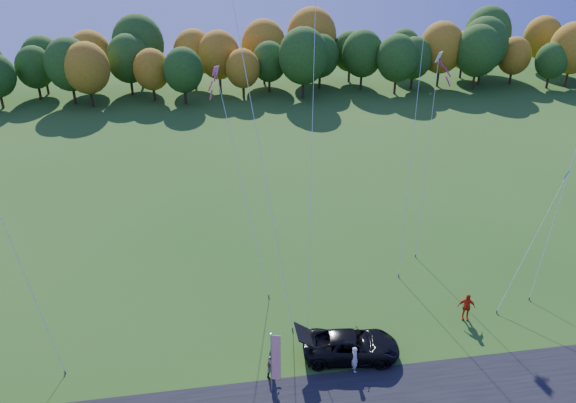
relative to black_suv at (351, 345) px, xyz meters
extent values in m
plane|color=#1E4D14|center=(-2.61, -0.11, -0.75)|extent=(160.00, 160.00, 0.00)
imported|color=black|center=(0.00, 0.00, 0.00)|extent=(5.64, 3.16, 1.49)
imported|color=silver|center=(-0.10, -1.13, 0.04)|extent=(0.45, 0.62, 1.57)
imported|color=gray|center=(-4.47, -0.83, 0.09)|extent=(1.02, 1.02, 1.67)
imported|color=red|center=(7.77, 2.14, 0.15)|extent=(1.13, 0.72, 1.80)
cylinder|color=#999999|center=(-4.71, -1.97, 1.15)|extent=(0.06, 0.06, 3.78)
cube|color=red|center=(-4.48, -2.04, 1.53)|extent=(0.46, 0.16, 2.84)
cube|color=navy|center=(-4.48, -2.01, 2.58)|extent=(0.46, 0.15, 0.74)
cylinder|color=#4C3F33|center=(-2.85, 2.68, -0.65)|extent=(0.08, 0.08, 0.20)
cylinder|color=#4C3F33|center=(5.29, 7.20, -0.65)|extent=(0.08, 0.08, 0.20)
cylinder|color=#4C3F33|center=(-2.08, 2.04, -0.65)|extent=(0.08, 0.08, 0.20)
cylinder|color=#4C3F33|center=(12.74, 3.32, -0.65)|extent=(0.08, 0.08, 0.20)
cylinder|color=#4C3F33|center=(-15.54, 1.05, -0.65)|extent=(0.08, 0.08, 0.20)
cylinder|color=#4C3F33|center=(7.37, 9.50, -0.65)|extent=(0.08, 0.08, 0.20)
cube|color=white|center=(9.71, 14.78, 12.53)|extent=(1.27, 1.27, 1.51)
cylinder|color=#4C3F33|center=(-3.83, 6.20, -0.65)|extent=(0.08, 0.08, 0.20)
cube|color=#FF54AD|center=(-6.26, 12.32, 12.68)|extent=(1.00, 1.00, 1.18)
cylinder|color=#4C3F33|center=(10.00, 2.37, -0.65)|extent=(0.08, 0.08, 0.20)
cube|color=blue|center=(15.21, 5.76, 6.92)|extent=(1.01, 1.01, 1.20)
camera|label=1|loc=(-7.27, -23.57, 20.89)|focal=35.00mm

